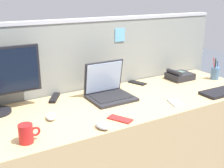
# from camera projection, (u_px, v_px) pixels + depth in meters

# --- Properties ---
(desk) EXTENTS (2.23, 0.70, 0.71)m
(desk) POSITION_uv_depth(u_px,v_px,m) (116.00, 149.00, 2.04)
(desk) COLOR tan
(desk) RESTS_ON ground_plane
(cubicle_divider) EXTENTS (2.42, 0.08, 1.25)m
(cubicle_divider) POSITION_uv_depth(u_px,v_px,m) (91.00, 97.00, 2.27)
(cubicle_divider) COLOR gray
(cubicle_divider) RESTS_ON ground_plane
(laptop) EXTENTS (0.30, 0.27, 0.26)m
(laptop) POSITION_uv_depth(u_px,v_px,m) (108.00, 89.00, 2.00)
(laptop) COLOR #232328
(laptop) RESTS_ON desk
(desk_phone) EXTENTS (0.20, 0.17, 0.09)m
(desk_phone) POSITION_uv_depth(u_px,v_px,m) (179.00, 76.00, 2.43)
(desk_phone) COLOR #232328
(desk_phone) RESTS_ON desk
(computer_mouse_right_hand) EXTENTS (0.09, 0.11, 0.03)m
(computer_mouse_right_hand) POSITION_uv_depth(u_px,v_px,m) (51.00, 116.00, 1.68)
(computer_mouse_right_hand) COLOR silver
(computer_mouse_right_hand) RESTS_ON desk
(computer_mouse_left_hand) EXTENTS (0.07, 0.11, 0.03)m
(computer_mouse_left_hand) POSITION_uv_depth(u_px,v_px,m) (102.00, 126.00, 1.56)
(computer_mouse_left_hand) COLOR #B2B5BC
(computer_mouse_left_hand) RESTS_ON desk
(pen_cup) EXTENTS (0.07, 0.07, 0.19)m
(pen_cup) POSITION_uv_depth(u_px,v_px,m) (215.00, 73.00, 2.43)
(pen_cup) COLOR #4C7093
(pen_cup) RESTS_ON desk
(cell_phone_red_case) EXTENTS (0.12, 0.16, 0.01)m
(cell_phone_red_case) POSITION_uv_depth(u_px,v_px,m) (120.00, 119.00, 1.67)
(cell_phone_red_case) COLOR #B22323
(cell_phone_red_case) RESTS_ON desk
(cell_phone_black_slab) EXTENTS (0.11, 0.16, 0.01)m
(cell_phone_black_slab) POSITION_uv_depth(u_px,v_px,m) (137.00, 83.00, 2.33)
(cell_phone_black_slab) COLOR black
(cell_phone_black_slab) RESTS_ON desk
(cell_phone_silver_slab) EXTENTS (0.11, 0.15, 0.01)m
(cell_phone_silver_slab) POSITION_uv_depth(u_px,v_px,m) (175.00, 103.00, 1.92)
(cell_phone_silver_slab) COLOR #B7BAC1
(cell_phone_silver_slab) RESTS_ON desk
(tv_remote) EXTENTS (0.13, 0.17, 0.02)m
(tv_remote) POSITION_uv_depth(u_px,v_px,m) (55.00, 98.00, 1.99)
(tv_remote) COLOR black
(tv_remote) RESTS_ON desk
(coffee_mug) EXTENTS (0.11, 0.07, 0.10)m
(coffee_mug) POSITION_uv_depth(u_px,v_px,m) (26.00, 134.00, 1.40)
(coffee_mug) COLOR red
(coffee_mug) RESTS_ON desk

